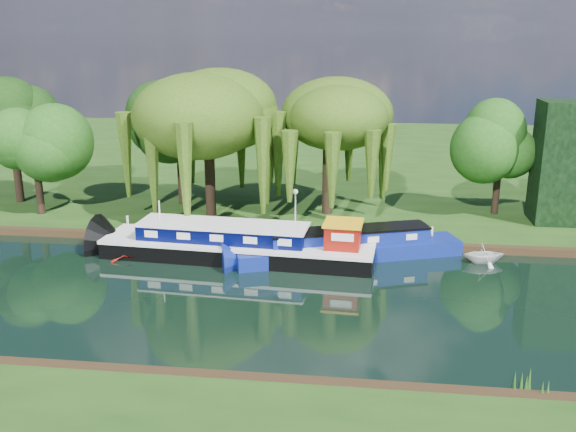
# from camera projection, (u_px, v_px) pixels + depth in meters

# --- Properties ---
(ground) EXTENTS (120.00, 120.00, 0.00)m
(ground) POSITION_uv_depth(u_px,v_px,m) (262.00, 298.00, 31.87)
(ground) COLOR black
(far_bank) EXTENTS (120.00, 52.00, 0.45)m
(far_bank) POSITION_uv_depth(u_px,v_px,m) (316.00, 160.00, 64.20)
(far_bank) COLOR #1A390F
(far_bank) RESTS_ON ground
(dutch_barge) EXTENTS (16.03, 4.68, 3.34)m
(dutch_barge) POSITION_uv_depth(u_px,v_px,m) (240.00, 245.00, 37.16)
(dutch_barge) COLOR black
(dutch_barge) RESTS_ON ground
(narrowboat) EXTENTS (13.25, 6.46, 1.93)m
(narrowboat) POSITION_uv_depth(u_px,v_px,m) (349.00, 247.00, 37.21)
(narrowboat) COLOR navy
(narrowboat) RESTS_ON ground
(red_dinghy) EXTENTS (3.17, 2.29, 0.65)m
(red_dinghy) POSITION_uv_depth(u_px,v_px,m) (135.00, 257.00, 37.48)
(red_dinghy) COLOR maroon
(red_dinghy) RESTS_ON ground
(white_cruiser) EXTENTS (2.68, 2.41, 1.25)m
(white_cruiser) POSITION_uv_depth(u_px,v_px,m) (483.00, 263.00, 36.65)
(white_cruiser) COLOR silver
(white_cruiser) RESTS_ON ground
(willow_left) EXTENTS (7.86, 7.86, 9.42)m
(willow_left) POSITION_uv_depth(u_px,v_px,m) (208.00, 116.00, 42.64)
(willow_left) COLOR black
(willow_left) RESTS_ON far_bank
(willow_right) EXTENTS (6.91, 6.91, 8.41)m
(willow_right) POSITION_uv_depth(u_px,v_px,m) (328.00, 125.00, 43.19)
(willow_right) COLOR black
(willow_right) RESTS_ON far_bank
(tree_far_left) EXTENTS (4.52, 4.52, 7.29)m
(tree_far_left) POSITION_uv_depth(u_px,v_px,m) (34.00, 142.00, 43.42)
(tree_far_left) COLOR black
(tree_far_left) RESTS_ON far_bank
(tree_far_back) EXTENTS (4.89, 4.89, 8.23)m
(tree_far_back) POSITION_uv_depth(u_px,v_px,m) (12.00, 125.00, 46.30)
(tree_far_back) COLOR black
(tree_far_back) RESTS_ON far_bank
(tree_far_mid) EXTENTS (4.97, 4.97, 8.13)m
(tree_far_mid) POSITION_uv_depth(u_px,v_px,m) (179.00, 128.00, 45.78)
(tree_far_mid) COLOR black
(tree_far_mid) RESTS_ON far_bank
(tree_far_right) EXTENTS (4.17, 4.17, 6.83)m
(tree_far_right) POSITION_uv_depth(u_px,v_px,m) (500.00, 147.00, 43.47)
(tree_far_right) COLOR black
(tree_far_right) RESTS_ON far_bank
(lamppost) EXTENTS (0.36, 0.36, 2.56)m
(lamppost) POSITION_uv_depth(u_px,v_px,m) (295.00, 198.00, 41.14)
(lamppost) COLOR silver
(lamppost) RESTS_ON far_bank
(mooring_posts) EXTENTS (19.16, 0.16, 1.00)m
(mooring_posts) POSITION_uv_depth(u_px,v_px,m) (275.00, 229.00, 39.67)
(mooring_posts) COLOR silver
(mooring_posts) RESTS_ON far_bank
(reeds_near) EXTENTS (33.70, 1.50, 1.10)m
(reeds_near) POSITION_uv_depth(u_px,v_px,m) (412.00, 375.00, 23.70)
(reeds_near) COLOR #1F4E14
(reeds_near) RESTS_ON ground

